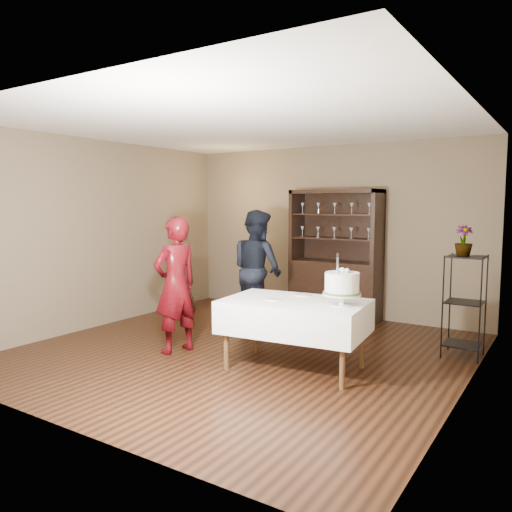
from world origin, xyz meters
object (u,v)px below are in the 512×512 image
object	(u,v)px
plant_etagere	(465,302)
china_hutch	(335,276)
cake_table	(295,317)
potted_plant	(464,241)
man	(257,269)
woman	(176,285)
cake	(342,285)

from	to	relation	value
plant_etagere	china_hutch	bearing A→B (deg)	153.17
cake_table	china_hutch	bearing A→B (deg)	104.02
china_hutch	plant_etagere	size ratio (longest dim) A/B	1.67
plant_etagere	potted_plant	xyz separation A→B (m)	(-0.04, -0.00, 0.71)
china_hutch	plant_etagere	distance (m)	2.33
man	china_hutch	bearing A→B (deg)	-99.71
potted_plant	plant_etagere	bearing A→B (deg)	4.89
woman	potted_plant	xyz separation A→B (m)	(2.92, 1.65, 0.55)
woman	cake	xyz separation A→B (m)	(2.03, 0.23, 0.15)
cake_table	cake	world-z (taller)	cake
plant_etagere	woman	world-z (taller)	woman
china_hutch	cake	xyz separation A→B (m)	(1.15, -2.47, 0.30)
china_hutch	cake_table	distance (m)	2.56
woman	man	world-z (taller)	man
potted_plant	cake_table	bearing A→B (deg)	-134.80
woman	cake_table	bearing A→B (deg)	111.76
plant_etagere	cake_table	world-z (taller)	plant_etagere
cake_table	man	size ratio (longest dim) A/B	0.94
potted_plant	man	bearing A→B (deg)	-177.82
man	potted_plant	xyz separation A→B (m)	(2.75, 0.10, 0.51)
china_hutch	cake	world-z (taller)	china_hutch
cake_table	plant_etagere	bearing A→B (deg)	44.51
china_hutch	woman	distance (m)	2.85
plant_etagere	potted_plant	distance (m)	0.71
plant_etagere	cake	size ratio (longest dim) A/B	2.24
plant_etagere	potted_plant	bearing A→B (deg)	-175.11
china_hutch	cake_table	bearing A→B (deg)	-75.98
cake	cake_table	bearing A→B (deg)	-178.61
cake_table	woman	distance (m)	1.53
plant_etagere	woman	xyz separation A→B (m)	(-2.95, -1.65, 0.17)
woman	cake	size ratio (longest dim) A/B	3.05
china_hutch	man	size ratio (longest dim) A/B	1.18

